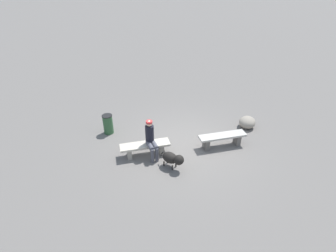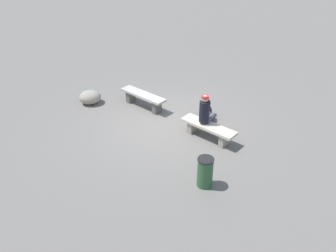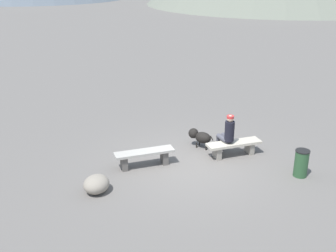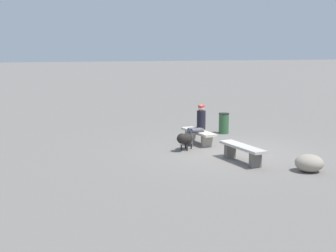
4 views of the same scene
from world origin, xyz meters
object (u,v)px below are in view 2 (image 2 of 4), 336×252
bench_right (208,129)px  boulder (90,97)px  seated_person (206,113)px  dog (206,108)px  trash_bin (205,172)px  bench_left (143,98)px

bench_right → boulder: size_ratio=2.37×
boulder → seated_person: bearing=18.6°
bench_right → dog: 1.14m
bench_right → seated_person: size_ratio=1.31×
seated_person → boulder: 4.16m
seated_person → dog: size_ratio=1.83×
seated_person → boulder: (-3.91, -1.31, -0.49)m
dog → trash_bin: (2.10, -2.39, 0.02)m
seated_person → dog: bearing=116.8°
bench_left → trash_bin: bearing=-26.3°
seated_person → dog: (-0.61, 0.71, -0.35)m
trash_bin → dog: bearing=131.2°
bench_right → trash_bin: 2.05m
dog → boulder: (-3.30, -2.03, -0.14)m
seated_person → dog: seated_person is taller
bench_right → seated_person: bearing=149.5°
bench_left → seated_person: size_ratio=1.32×
dog → boulder: size_ratio=0.99×
seated_person → bench_right: bearing=-38.2°
bench_right → trash_bin: trash_bin is taller
bench_left → boulder: bench_left is taller
bench_right → boulder: boulder is taller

